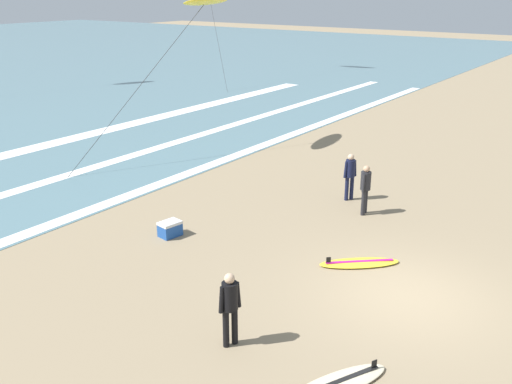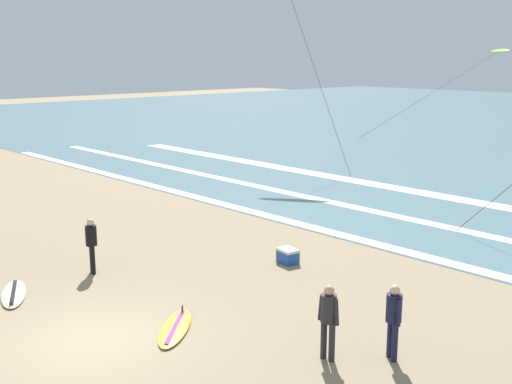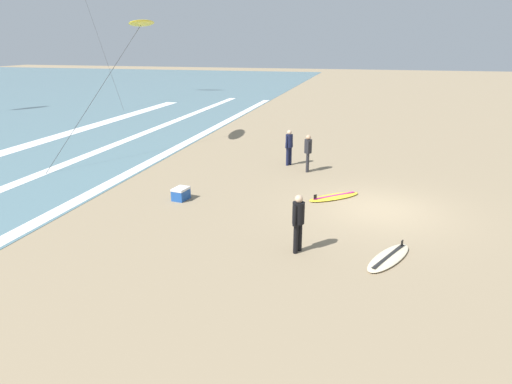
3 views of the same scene
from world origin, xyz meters
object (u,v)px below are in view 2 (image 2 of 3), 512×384
(surfer_foreground_main, at_px, (328,316))
(surfboard_left_pile, at_px, (175,328))
(surfer_background_far, at_px, (394,315))
(surfer_left_far, at_px, (91,241))
(cooler_box, at_px, (288,256))
(kite_lime_high_right, at_px, (499,51))
(surfboard_near_water, at_px, (14,294))

(surfer_foreground_main, relative_size, surfboard_left_pile, 0.81)
(surfer_foreground_main, distance_m, surfer_background_far, 1.32)
(surfer_left_far, relative_size, surfer_background_far, 1.00)
(surfer_background_far, height_order, cooler_box, surfer_background_far)
(surfer_left_far, bearing_deg, surfboard_left_pile, -6.64)
(surfer_foreground_main, height_order, kite_lime_high_right, kite_lime_high_right)
(surfer_left_far, xyz_separation_m, kite_lime_high_right, (-8.92, 42.09, 5.52))
(surfer_background_far, xyz_separation_m, surfboard_left_pile, (-4.16, -2.41, -0.91))
(surfer_background_far, bearing_deg, kite_lime_high_right, 113.88)
(surfer_background_far, relative_size, cooler_box, 2.36)
(surfer_foreground_main, bearing_deg, surfboard_left_pile, -156.30)
(surfboard_left_pile, bearing_deg, surfer_background_far, 30.09)
(surfboard_near_water, height_order, cooler_box, cooler_box)
(kite_lime_high_right, xyz_separation_m, cooler_box, (12.12, -37.39, -6.26))
(surfer_left_far, bearing_deg, cooler_box, 55.72)
(surfboard_near_water, bearing_deg, surfer_foreground_main, 22.46)
(surfboard_near_water, bearing_deg, surfboard_left_pile, 21.57)
(surfboard_near_water, relative_size, surfboard_left_pile, 1.10)
(surfer_background_far, distance_m, kite_lime_high_right, 44.33)
(kite_lime_high_right, distance_m, cooler_box, 39.80)
(surfer_foreground_main, height_order, surfboard_left_pile, surfer_foreground_main)
(surfer_background_far, distance_m, surfboard_near_water, 9.75)
(cooler_box, bearing_deg, surfboard_near_water, -113.46)
(surfer_left_far, relative_size, kite_lime_high_right, 0.12)
(surfboard_left_pile, bearing_deg, surfboard_near_water, -158.43)
(surfer_background_far, bearing_deg, surfboard_near_water, -154.22)
(surfer_left_far, height_order, surfer_foreground_main, same)
(cooler_box, bearing_deg, surfer_foreground_main, -38.48)
(surfer_background_far, height_order, kite_lime_high_right, kite_lime_high_right)
(surfer_left_far, xyz_separation_m, surfer_foreground_main, (8.00, 0.89, 0.00))
(surfer_left_far, xyz_separation_m, surfboard_left_pile, (4.72, -0.55, -0.91))
(surfboard_left_pile, distance_m, kite_lime_high_right, 45.23)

